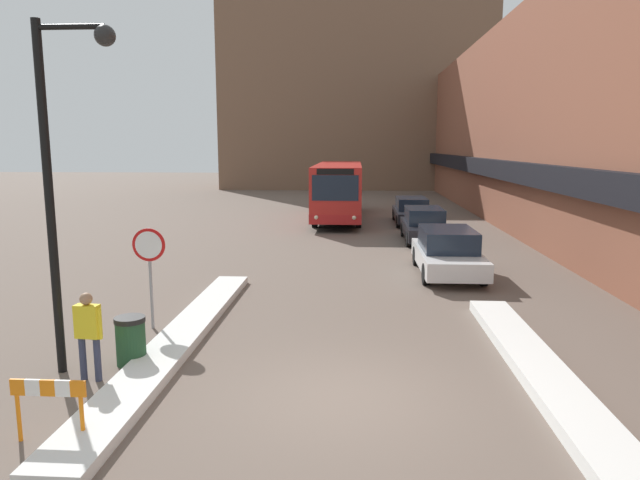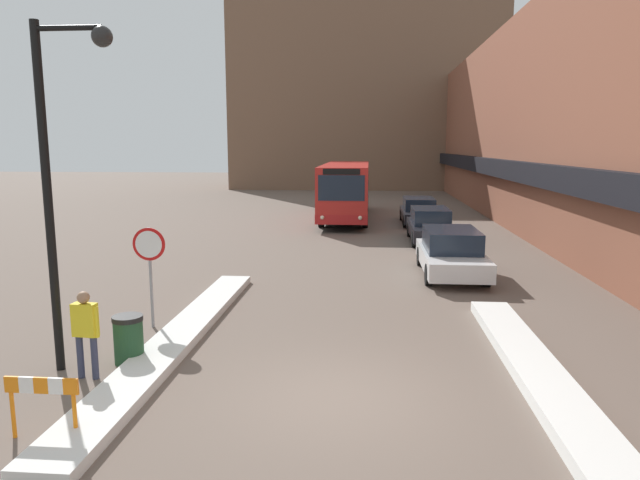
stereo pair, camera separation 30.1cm
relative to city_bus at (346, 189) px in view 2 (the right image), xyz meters
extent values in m
plane|color=#66564C|center=(0.82, -23.98, -1.72)|extent=(160.00, 160.00, 0.00)
cube|color=brown|center=(10.82, 0.02, 3.56)|extent=(5.00, 60.00, 10.56)
cube|color=black|center=(8.07, 0.02, 1.33)|extent=(0.50, 60.00, 0.90)
cube|color=brown|center=(0.82, 25.06, 7.83)|extent=(26.00, 8.00, 19.10)
cube|color=silver|center=(-2.78, -21.39, -1.62)|extent=(0.90, 10.85, 0.20)
cube|color=silver|center=(4.42, -23.22, -1.60)|extent=(0.90, 9.45, 0.24)
cube|color=red|center=(0.00, 0.01, 0.08)|extent=(2.53, 11.76, 2.72)
cube|color=red|center=(0.00, 0.01, -1.04)|extent=(2.55, 11.78, 0.48)
cube|color=#192333|center=(0.00, 0.01, 0.46)|extent=(2.55, 10.82, 0.75)
cube|color=#192333|center=(0.00, -5.88, 0.49)|extent=(2.22, 0.03, 1.22)
cube|color=black|center=(0.00, -5.88, 1.26)|extent=(1.77, 0.03, 0.28)
sphere|color=#F2EAC6|center=(-0.91, -5.89, -0.93)|extent=(0.20, 0.20, 0.20)
sphere|color=#F2EAC6|center=(0.91, -5.89, -0.93)|extent=(0.20, 0.20, 0.20)
cylinder|color=black|center=(-1.14, -3.64, -1.20)|extent=(0.28, 1.05, 1.05)
cylinder|color=black|center=(1.14, -3.64, -1.20)|extent=(0.28, 1.05, 1.05)
cylinder|color=black|center=(-1.14, 3.65, -1.20)|extent=(0.28, 1.05, 1.05)
cylinder|color=black|center=(1.14, 3.65, -1.20)|extent=(0.28, 1.05, 1.05)
cube|color=silver|center=(4.02, -14.40, -1.17)|extent=(1.90, 4.73, 0.56)
cube|color=#192333|center=(4.02, -14.28, -0.55)|extent=(1.67, 2.60, 0.68)
cylinder|color=black|center=(4.89, -15.87, -1.39)|extent=(0.20, 0.66, 0.66)
cylinder|color=black|center=(3.15, -15.87, -1.39)|extent=(0.20, 0.66, 0.66)
cylinder|color=black|center=(4.89, -12.94, -1.39)|extent=(0.20, 0.66, 0.66)
cylinder|color=black|center=(3.15, -12.94, -1.39)|extent=(0.20, 0.66, 0.66)
cube|color=black|center=(4.02, -7.82, -1.18)|extent=(1.76, 4.66, 0.55)
cube|color=#192333|center=(4.02, -7.70, -0.57)|extent=(1.55, 2.56, 0.67)
cylinder|color=black|center=(4.82, -9.26, -1.38)|extent=(0.20, 0.67, 0.67)
cylinder|color=black|center=(3.22, -9.26, -1.38)|extent=(0.20, 0.67, 0.67)
cylinder|color=black|center=(4.82, -6.37, -1.38)|extent=(0.20, 0.67, 0.67)
cylinder|color=black|center=(3.22, -6.37, -1.38)|extent=(0.20, 0.67, 0.67)
cube|color=black|center=(4.02, -1.91, -1.21)|extent=(1.80, 4.86, 0.52)
cube|color=#192333|center=(4.02, -1.78, -0.63)|extent=(1.58, 2.67, 0.63)
cylinder|color=black|center=(4.84, -3.41, -1.40)|extent=(0.20, 0.64, 0.64)
cylinder|color=black|center=(3.20, -3.41, -1.40)|extent=(0.20, 0.64, 0.64)
cylinder|color=black|center=(4.84, -0.40, -1.40)|extent=(0.20, 0.64, 0.64)
cylinder|color=black|center=(3.20, -0.40, -1.40)|extent=(0.20, 0.64, 0.64)
cylinder|color=gray|center=(-3.69, -20.51, -0.54)|extent=(0.07, 0.07, 2.36)
cylinder|color=red|center=(-3.69, -20.53, 0.26)|extent=(0.76, 0.03, 0.76)
cylinder|color=white|center=(-3.69, -20.55, 0.26)|extent=(0.62, 0.01, 0.62)
cylinder|color=black|center=(-4.49, -23.15, 1.45)|extent=(0.16, 0.16, 6.35)
cylinder|color=black|center=(-3.89, -23.15, 4.48)|extent=(1.20, 0.10, 0.10)
sphere|color=black|center=(-3.29, -23.15, 4.33)|extent=(0.36, 0.36, 0.36)
cylinder|color=#333851|center=(-3.90, -23.49, -1.32)|extent=(0.12, 0.12, 0.81)
cylinder|color=#333851|center=(-3.62, -23.52, -1.32)|extent=(0.12, 0.12, 0.81)
cube|color=yellow|center=(-3.76, -23.50, -0.61)|extent=(0.45, 0.24, 0.60)
sphere|color=#9E7556|center=(-3.76, -23.50, -0.20)|extent=(0.22, 0.22, 0.22)
cylinder|color=yellow|center=(-3.98, -23.48, -0.64)|extent=(0.09, 0.09, 0.57)
cylinder|color=yellow|center=(-3.54, -23.52, -0.64)|extent=(0.09, 0.09, 0.57)
cylinder|color=#234C2D|center=(-3.33, -22.70, -1.30)|extent=(0.56, 0.56, 0.85)
cylinder|color=black|center=(-3.33, -22.70, -0.82)|extent=(0.59, 0.59, 0.10)
cylinder|color=orange|center=(-3.79, -25.66, -1.37)|extent=(0.06, 0.06, 0.70)
cylinder|color=orange|center=(-2.86, -25.66, -1.37)|extent=(0.06, 0.06, 0.70)
cube|color=orange|center=(-3.76, -25.66, -0.90)|extent=(0.22, 0.04, 0.24)
cube|color=white|center=(-3.54, -25.66, -0.90)|extent=(0.22, 0.04, 0.24)
cube|color=orange|center=(-3.32, -25.66, -0.90)|extent=(0.22, 0.04, 0.24)
cube|color=white|center=(-3.10, -25.66, -0.90)|extent=(0.22, 0.04, 0.24)
cube|color=orange|center=(-2.88, -25.66, -0.90)|extent=(0.22, 0.04, 0.24)
camera|label=1|loc=(1.00, -33.00, 2.48)|focal=32.00mm
camera|label=2|loc=(1.30, -32.98, 2.48)|focal=32.00mm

